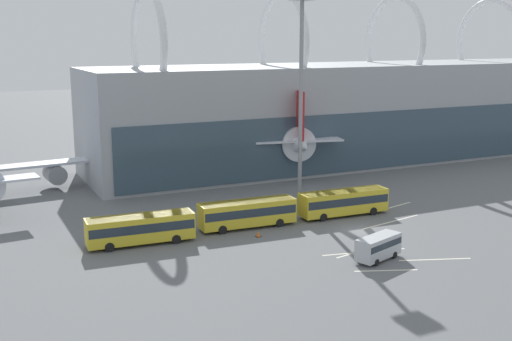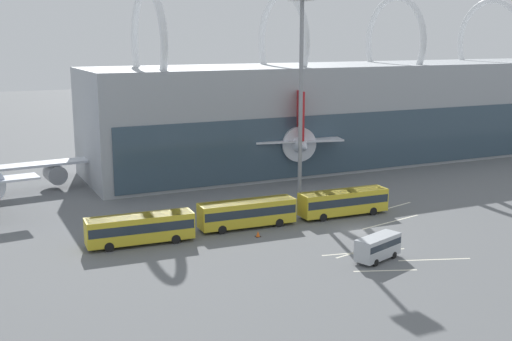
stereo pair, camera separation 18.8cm
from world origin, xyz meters
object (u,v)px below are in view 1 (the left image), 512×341
Objects in this scene: shuttle_bus_1 at (247,212)px; shuttle_bus_2 at (343,201)px; traffic_cone_0 at (258,234)px; airliner_at_gate_far at (273,130)px; airliner_parked_remote at (454,110)px; shuttle_bus_0 at (140,227)px; floodlight_mast at (301,60)px; service_van_foreground at (378,246)px.

shuttle_bus_2 is (12.90, -0.56, 0.00)m from shuttle_bus_1.
shuttle_bus_2 is at bearing 13.54° from traffic_cone_0.
traffic_cone_0 is (-0.39, -3.76, -1.56)m from shuttle_bus_1.
shuttle_bus_1 reaches higher than traffic_cone_0.
shuttle_bus_1 is at bearing 161.74° from airliner_at_gate_far.
shuttle_bus_0 is (-84.50, -45.31, -3.79)m from airliner_parked_remote.
floodlight_mast is (-9.38, -26.43, 13.10)m from airliner_at_gate_far.
shuttle_bus_0 is 2.03× the size of service_van_foreground.
airliner_at_gate_far is at bearing 61.63° from shuttle_bus_1.
shuttle_bus_1 is 2.02× the size of service_van_foreground.
airliner_at_gate_far is at bearing 49.67° from shuttle_bus_0.
airliner_parked_remote reaches higher than shuttle_bus_2.
shuttle_bus_1 is at bearing 6.35° from shuttle_bus_0.
floodlight_mast is at bearing 100.33° from shuttle_bus_2.
service_van_foreground is at bearing -100.71° from floodlight_mast.
service_van_foreground is at bearing 132.44° from airliner_parked_remote.
shuttle_bus_0 is at bearing -177.50° from shuttle_bus_2.
traffic_cone_0 is (-71.99, -48.42, -5.34)m from airliner_parked_remote.
floodlight_mast reaches higher than service_van_foreground.
airliner_parked_remote is at bearing 39.90° from shuttle_bus_2.
shuttle_bus_1 is at bearing 84.11° from traffic_cone_0.
floodlight_mast reaches higher than shuttle_bus_0.
airliner_at_gate_far is 3.61× the size of shuttle_bus_0.
shuttle_bus_1 is (12.90, 0.65, 0.00)m from shuttle_bus_0.
airliner_parked_remote is 3.45× the size of shuttle_bus_0.
airliner_parked_remote is 86.92m from traffic_cone_0.
traffic_cone_0 is at bearing -93.08° from shuttle_bus_1.
shuttle_bus_1 is at bearing 95.11° from service_van_foreground.
airliner_parked_remote is at bearing -65.97° from airliner_at_gate_far.
floodlight_mast is (4.55, 24.05, 17.36)m from service_van_foreground.
floodlight_mast is (-1.25, 8.87, 16.93)m from shuttle_bus_2.
airliner_parked_remote reaches higher than service_van_foreground.
airliner_at_gate_far reaches higher than shuttle_bus_1.
floodlight_mast is 41.97× the size of traffic_cone_0.
shuttle_bus_0 and shuttle_bus_1 have the same top height.
shuttle_bus_1 and shuttle_bus_2 have the same top height.
airliner_at_gate_far is 44.38m from traffic_cone_0.
shuttle_bus_0 is at bearing 166.05° from traffic_cone_0.
floodlight_mast is (24.54, 8.96, 16.93)m from shuttle_bus_0.
shuttle_bus_1 is 17.94× the size of traffic_cone_0.
airliner_at_gate_far is 49.17m from shuttle_bus_0.
shuttle_bus_1 is at bearing -144.48° from floodlight_mast.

